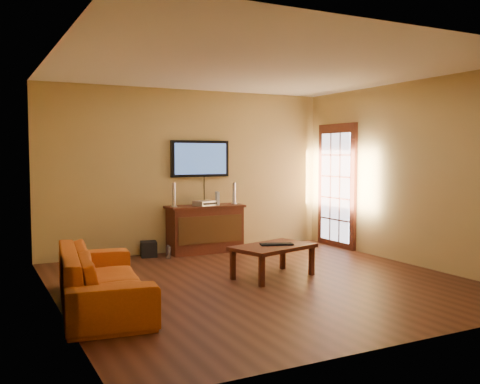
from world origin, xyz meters
TOP-DOWN VIEW (x-y plane):
  - ground_plane at (0.00, 0.00)m, footprint 5.00×5.00m
  - room_walls at (0.00, 0.62)m, footprint 5.00×5.00m
  - french_door at (2.46, 1.70)m, footprint 0.07×1.02m
  - media_console at (0.18, 2.25)m, footprint 1.29×0.49m
  - television at (0.18, 2.45)m, footprint 1.03×0.08m
  - coffee_table at (0.26, 0.17)m, footprint 1.22×0.92m
  - sofa at (-2.06, -0.17)m, footprint 0.89×2.21m
  - speaker_left at (-0.37, 2.24)m, footprint 0.11×0.11m
  - speaker_right at (0.73, 2.27)m, footprint 0.10×0.10m
  - av_receiver at (0.17, 2.23)m, footprint 0.41×0.35m
  - game_console at (0.39, 2.21)m, footprint 0.08×0.17m
  - subwoofer at (-0.78, 2.29)m, footprint 0.29×0.29m
  - bottle at (-0.56, 1.99)m, footprint 0.08×0.08m
  - keyboard at (0.31, 0.16)m, footprint 0.46×0.29m

SIDE VIEW (x-z plane):
  - ground_plane at x=0.00m, z-range 0.00..0.00m
  - bottle at x=-0.56m, z-range -0.01..0.21m
  - subwoofer at x=-0.78m, z-range 0.00..0.25m
  - coffee_table at x=0.26m, z-range 0.16..0.59m
  - media_console at x=0.18m, z-range 0.00..0.79m
  - sofa at x=-2.06m, z-range 0.00..0.84m
  - keyboard at x=0.31m, z-range 0.43..0.45m
  - av_receiver at x=0.17m, z-range 0.78..0.86m
  - game_console at x=0.39m, z-range 0.78..1.01m
  - speaker_right at x=0.73m, z-range 0.77..1.13m
  - speaker_left at x=-0.37m, z-range 0.77..1.16m
  - french_door at x=2.46m, z-range -0.06..2.16m
  - television at x=0.18m, z-range 1.25..1.86m
  - room_walls at x=0.00m, z-range -0.81..4.19m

